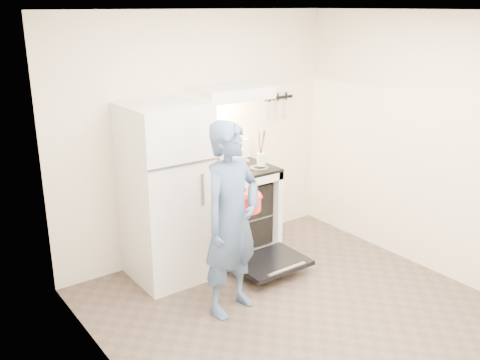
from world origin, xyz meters
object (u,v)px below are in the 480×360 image
stove_body (235,212)px  tea_kettle (212,156)px  refrigerator (166,193)px  person (232,220)px  dutch_oven (244,202)px

stove_body → tea_kettle: size_ratio=3.54×
refrigerator → stove_body: (0.81, 0.02, -0.39)m
tea_kettle → person: (-0.47, -1.02, -0.24)m
stove_body → tea_kettle: bearing=147.2°
stove_body → dutch_oven: (-0.39, -0.69, 0.41)m
tea_kettle → dutch_oven: (-0.19, -0.82, -0.21)m
stove_body → person: 1.18m
person → dutch_oven: 0.35m
stove_body → person: bearing=-126.8°
tea_kettle → dutch_oven: 0.86m
dutch_oven → tea_kettle: bearing=76.8°
refrigerator → tea_kettle: bearing=14.0°
refrigerator → tea_kettle: (0.61, 0.15, 0.23)m
refrigerator → tea_kettle: size_ratio=6.54×
refrigerator → person: bearing=-80.9°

